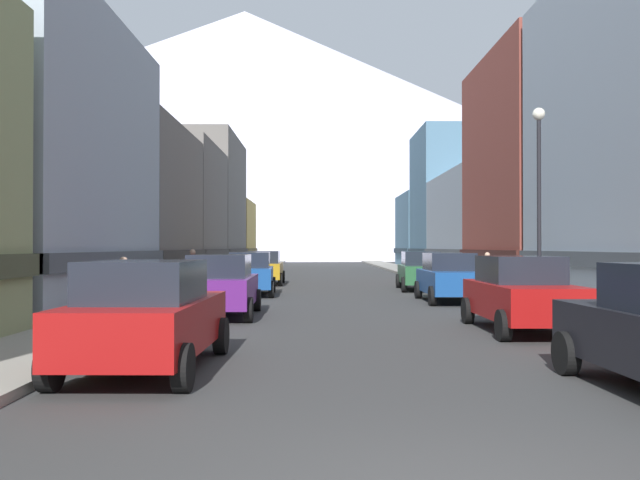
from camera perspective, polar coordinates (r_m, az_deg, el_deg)
The scene contains 24 objects.
sidewalk_left at distance 40.57m, azimuth -7.72°, elevation -3.29°, with size 2.50×100.00×0.15m, color gray.
sidewalk_right at distance 40.90m, azimuth 9.96°, elevation -3.27°, with size 2.50×100.00×0.15m, color gray.
storefront_left_1 at distance 23.99m, azimuth -24.51°, elevation 5.63°, with size 6.99×11.80×9.48m.
storefront_left_2 at distance 34.48m, azimuth -16.55°, elevation 2.43°, with size 6.65×10.63×7.88m.
storefront_left_3 at distance 45.07m, azimuth -13.29°, elevation 2.16°, with size 7.58×10.68×8.60m.
storefront_left_4 at distance 56.82m, azimuth -10.01°, elevation 2.80°, with size 6.44×12.94×11.04m.
storefront_left_5 at distance 68.56m, azimuth -8.37°, elevation 0.41°, with size 6.50×9.80×6.59m.
storefront_right_2 at distance 36.24m, azimuth 20.26°, elevation 5.26°, with size 8.58×11.07×11.69m.
storefront_right_3 at distance 47.37m, azimuth 15.17°, elevation 1.07°, with size 8.54×12.63×6.95m.
storefront_right_4 at distance 58.26m, azimuth 12.73°, elevation 3.08°, with size 9.55×9.20×11.77m.
storefront_right_5 at distance 68.27m, azimuth 10.42°, elevation 0.68°, with size 8.76×10.50×7.25m.
car_left_0 at distance 11.27m, azimuth -14.40°, elevation -6.17°, with size 2.13×4.43×1.78m.
car_left_1 at distance 19.50m, azimuth -8.40°, elevation -3.81°, with size 2.13×4.43×1.78m.
car_left_2 at distance 28.10m, azimuth -5.95°, elevation -2.82°, with size 2.23×4.48×1.78m.
car_left_3 at distance 35.77m, azimuth -4.75°, elevation -2.34°, with size 2.10×4.42×1.78m.
car_right_1 at distance 16.68m, azimuth 16.70°, elevation -4.34°, with size 2.07×4.40×1.78m.
car_right_2 at distance 24.92m, azimuth 10.94°, elevation -3.10°, with size 2.09×4.41×1.78m.
car_right_3 at distance 31.51m, azimuth 8.54°, elevation -2.58°, with size 2.24×4.48×1.78m.
potted_plant_0 at distance 19.86m, azimuth 23.71°, elevation -4.41°, with size 0.53×0.53×0.91m.
pedestrian_0 at distance 29.59m, azimuth 13.98°, elevation -2.71°, with size 0.36×0.36×1.62m.
pedestrian_1 at distance 28.81m, azimuth -10.73°, elevation -2.63°, with size 0.36×0.36×1.75m.
pedestrian_2 at distance 18.88m, azimuth -16.30°, elevation -3.97°, with size 0.36×0.36×1.59m.
streetlamp_right at distance 20.44m, azimuth 18.04°, elevation 5.02°, with size 0.36×0.36×5.86m.
mountain_backdrop at distance 270.52m, azimuth -6.40°, elevation 9.13°, with size 359.78×359.78×95.16m, color silver.
Camera 1 is at (-1.09, -5.19, 2.00)m, focal length 37.81 mm.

